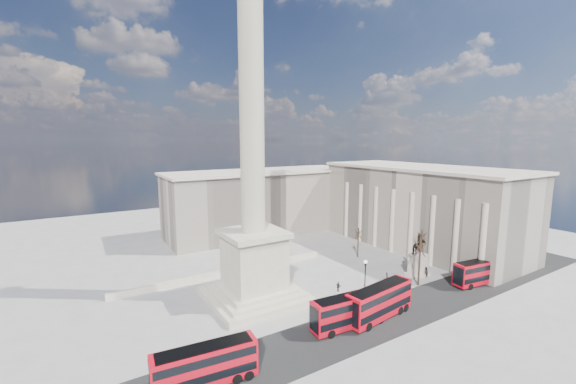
% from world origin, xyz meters
% --- Properties ---
extents(ground, '(180.00, 180.00, 0.00)m').
position_xyz_m(ground, '(0.00, 0.00, 0.00)').
color(ground, '#9A9792').
rests_on(ground, ground).
extents(asphalt_road, '(120.00, 9.00, 0.01)m').
position_xyz_m(asphalt_road, '(5.00, -10.00, 0.00)').
color(asphalt_road, '#242424').
rests_on(asphalt_road, ground).
extents(nelsons_column, '(14.00, 14.00, 49.85)m').
position_xyz_m(nelsons_column, '(0.00, 5.00, 12.92)').
color(nelsons_column, beige).
rests_on(nelsons_column, ground).
extents(balustrade_wall, '(40.00, 0.60, 1.10)m').
position_xyz_m(balustrade_wall, '(0.00, 16.00, 0.55)').
color(balustrade_wall, beige).
rests_on(balustrade_wall, ground).
extents(building_east, '(19.00, 46.00, 18.60)m').
position_xyz_m(building_east, '(45.00, 10.00, 9.32)').
color(building_east, '#B7A996').
rests_on(building_east, ground).
extents(building_northeast, '(51.00, 17.00, 16.60)m').
position_xyz_m(building_northeast, '(20.00, 40.00, 8.32)').
color(building_northeast, '#B7A996').
rests_on(building_northeast, ground).
extents(red_bus_a, '(10.60, 3.42, 4.22)m').
position_xyz_m(red_bus_a, '(-12.92, -10.41, 2.21)').
color(red_bus_a, red).
rests_on(red_bus_a, ground).
extents(red_bus_b, '(10.97, 3.35, 4.38)m').
position_xyz_m(red_bus_b, '(6.85, -9.41, 2.30)').
color(red_bus_b, red).
rests_on(red_bus_b, ground).
extents(red_bus_c, '(11.71, 4.03, 4.65)m').
position_xyz_m(red_bus_c, '(11.99, -9.75, 2.44)').
color(red_bus_c, red).
rests_on(red_bus_c, ground).
extents(red_bus_d, '(10.52, 3.74, 4.17)m').
position_xyz_m(red_bus_d, '(35.33, -10.34, 2.19)').
color(red_bus_d, red).
rests_on(red_bus_d, ground).
extents(victorian_lamp, '(0.59, 0.59, 6.91)m').
position_xyz_m(victorian_lamp, '(13.19, -5.56, 4.07)').
color(victorian_lamp, black).
rests_on(victorian_lamp, ground).
extents(equestrian_statue, '(3.71, 2.78, 7.80)m').
position_xyz_m(equestrian_statue, '(29.47, -2.17, 2.69)').
color(equestrian_statue, beige).
rests_on(equestrian_statue, ground).
extents(bare_tree_near, '(1.95, 1.95, 8.53)m').
position_xyz_m(bare_tree_near, '(25.99, -5.17, 6.72)').
color(bare_tree_near, '#332319').
rests_on(bare_tree_near, ground).
extents(bare_tree_mid, '(1.95, 1.95, 7.41)m').
position_xyz_m(bare_tree_mid, '(34.71, 1.22, 5.84)').
color(bare_tree_mid, '#332319').
rests_on(bare_tree_mid, ground).
extents(bare_tree_far, '(1.62, 1.62, 6.63)m').
position_xyz_m(bare_tree_far, '(27.32, 11.19, 5.23)').
color(bare_tree_far, '#332319').
rests_on(bare_tree_far, ground).
extents(pedestrian_walking, '(0.82, 0.69, 1.92)m').
position_xyz_m(pedestrian_walking, '(22.01, -1.81, 0.96)').
color(pedestrian_walking, black).
rests_on(pedestrian_walking, ground).
extents(pedestrian_standing, '(1.05, 0.90, 1.85)m').
position_xyz_m(pedestrian_standing, '(30.15, -3.51, 0.92)').
color(pedestrian_standing, black).
rests_on(pedestrian_standing, ground).
extents(pedestrian_crossing, '(0.71, 1.05, 1.65)m').
position_xyz_m(pedestrian_crossing, '(12.71, -0.05, 0.83)').
color(pedestrian_crossing, black).
rests_on(pedestrian_crossing, ground).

